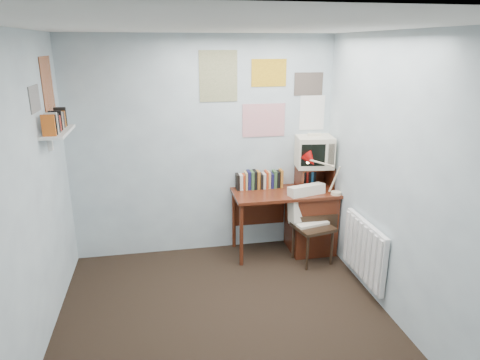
{
  "coord_description": "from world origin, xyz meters",
  "views": [
    {
      "loc": [
        -0.49,
        -3.0,
        2.38
      ],
      "look_at": [
        0.28,
        1.0,
        1.09
      ],
      "focal_mm": 32.0,
      "sensor_mm": 36.0,
      "label": 1
    }
  ],
  "objects_px": {
    "tv_riser": "(314,177)",
    "radiator": "(364,250)",
    "desk": "(306,218)",
    "desk_chair": "(313,227)",
    "wall_shelf": "(58,132)",
    "crt_tv": "(314,150)",
    "desk_lamp": "(337,176)"
  },
  "relations": [
    {
      "from": "tv_riser",
      "to": "crt_tv",
      "type": "bearing_deg",
      "value": 129.41
    },
    {
      "from": "wall_shelf",
      "to": "desk_chair",
      "type": "bearing_deg",
      "value": 1.68
    },
    {
      "from": "wall_shelf",
      "to": "desk",
      "type": "bearing_deg",
      "value": 8.4
    },
    {
      "from": "desk_lamp",
      "to": "tv_riser",
      "type": "xyz_separation_m",
      "value": [
        -0.15,
        0.32,
        -0.09
      ]
    },
    {
      "from": "desk_chair",
      "to": "radiator",
      "type": "bearing_deg",
      "value": -76.39
    },
    {
      "from": "desk_chair",
      "to": "crt_tv",
      "type": "distance_m",
      "value": 0.9
    },
    {
      "from": "desk",
      "to": "desk_lamp",
      "type": "height_order",
      "value": "desk_lamp"
    },
    {
      "from": "wall_shelf",
      "to": "radiator",
      "type": "bearing_deg",
      "value": -10.89
    },
    {
      "from": "desk",
      "to": "wall_shelf",
      "type": "xyz_separation_m",
      "value": [
        -2.57,
        -0.38,
        1.21
      ]
    },
    {
      "from": "desk_chair",
      "to": "wall_shelf",
      "type": "height_order",
      "value": "wall_shelf"
    },
    {
      "from": "tv_riser",
      "to": "desk",
      "type": "bearing_deg",
      "value": -137.04
    },
    {
      "from": "radiator",
      "to": "wall_shelf",
      "type": "xyz_separation_m",
      "value": [
        -2.86,
        0.55,
        1.2
      ]
    },
    {
      "from": "radiator",
      "to": "wall_shelf",
      "type": "bearing_deg",
      "value": 169.11
    },
    {
      "from": "desk_chair",
      "to": "wall_shelf",
      "type": "relative_size",
      "value": 1.37
    },
    {
      "from": "desk",
      "to": "wall_shelf",
      "type": "height_order",
      "value": "wall_shelf"
    },
    {
      "from": "desk",
      "to": "desk_lamp",
      "type": "distance_m",
      "value": 0.66
    },
    {
      "from": "desk_chair",
      "to": "radiator",
      "type": "relative_size",
      "value": 1.06
    },
    {
      "from": "desk",
      "to": "desk_chair",
      "type": "height_order",
      "value": "desk_chair"
    },
    {
      "from": "desk_chair",
      "to": "crt_tv",
      "type": "relative_size",
      "value": 2.04
    },
    {
      "from": "wall_shelf",
      "to": "crt_tv",
      "type": "bearing_deg",
      "value": 10.8
    },
    {
      "from": "desk_lamp",
      "to": "wall_shelf",
      "type": "height_order",
      "value": "wall_shelf"
    },
    {
      "from": "desk_lamp",
      "to": "tv_riser",
      "type": "relative_size",
      "value": 1.07
    },
    {
      "from": "desk_lamp",
      "to": "radiator",
      "type": "bearing_deg",
      "value": -100.94
    },
    {
      "from": "tv_riser",
      "to": "radiator",
      "type": "relative_size",
      "value": 0.5
    },
    {
      "from": "desk_lamp",
      "to": "crt_tv",
      "type": "relative_size",
      "value": 1.03
    },
    {
      "from": "wall_shelf",
      "to": "tv_riser",
      "type": "bearing_deg",
      "value": 10.32
    },
    {
      "from": "desk_chair",
      "to": "tv_riser",
      "type": "bearing_deg",
      "value": 58.58
    },
    {
      "from": "desk_chair",
      "to": "tv_riser",
      "type": "distance_m",
      "value": 0.64
    },
    {
      "from": "desk_chair",
      "to": "desk",
      "type": "bearing_deg",
      "value": 73.19
    },
    {
      "from": "desk_lamp",
      "to": "radiator",
      "type": "distance_m",
      "value": 0.91
    },
    {
      "from": "desk_lamp",
      "to": "desk",
      "type": "bearing_deg",
      "value": 130.05
    },
    {
      "from": "desk_chair",
      "to": "desk_lamp",
      "type": "distance_m",
      "value": 0.63
    }
  ]
}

